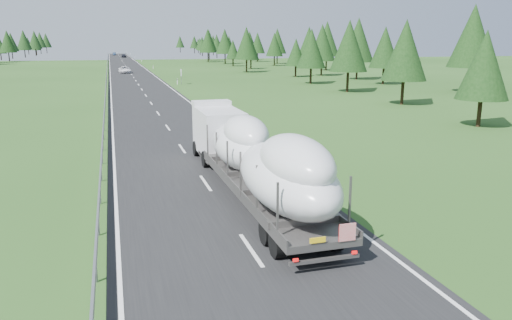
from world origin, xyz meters
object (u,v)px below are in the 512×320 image
object	(u,v)px
distant_car_dark	(124,56)
distant_car_blue	(114,54)
highway_sign	(181,74)
distant_van	(125,70)
boat_truck	(254,153)

from	to	relation	value
distant_car_dark	distant_car_blue	xyz separation A→B (m)	(-3.71, 37.20, -0.03)
highway_sign	distant_van	distance (m)	35.39
distant_car_blue	highway_sign	bearing A→B (deg)	-86.99
boat_truck	distant_car_blue	bearing A→B (deg)	90.87
highway_sign	distant_van	bearing A→B (deg)	103.83
boat_truck	distant_car_dark	distance (m)	213.87
boat_truck	distant_car_dark	xyz separation A→B (m)	(-0.10, 213.86, -1.41)
highway_sign	boat_truck	distance (m)	65.37
highway_sign	distant_van	world-z (taller)	highway_sign
highway_sign	distant_car_blue	xyz separation A→B (m)	(-9.24, 185.92, -1.06)
highway_sign	boat_truck	xyz separation A→B (m)	(-5.43, -65.14, 0.39)
highway_sign	distant_car_dark	bearing A→B (deg)	92.13
distant_van	distant_car_blue	bearing A→B (deg)	87.84
boat_truck	distant_van	size ratio (longest dim) A/B	3.52
distant_car_dark	boat_truck	bearing A→B (deg)	-94.35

